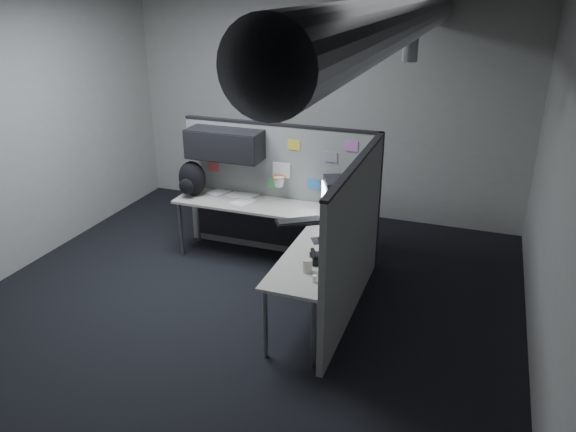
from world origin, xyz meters
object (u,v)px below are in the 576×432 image
at_px(desk, 281,226).
at_px(phone, 320,258).
at_px(keyboard, 299,222).
at_px(backpack, 192,179).
at_px(monitor, 341,197).

relative_size(desk, phone, 8.81).
xyz_separation_m(keyboard, backpack, (-1.50, 0.38, 0.19)).
height_order(monitor, backpack, monitor).
relative_size(keyboard, phone, 1.95).
bearing_deg(desk, backpack, 167.65).
bearing_deg(phone, monitor, 78.67).
height_order(monitor, phone, monitor).
bearing_deg(phone, keyboard, 104.99).
relative_size(desk, monitor, 4.67).
bearing_deg(backpack, phone, -8.74).
relative_size(desk, keyboard, 4.52).
height_order(desk, backpack, backpack).
bearing_deg(keyboard, monitor, 56.37).
bearing_deg(keyboard, desk, 167.61).
distance_m(monitor, keyboard, 0.56).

